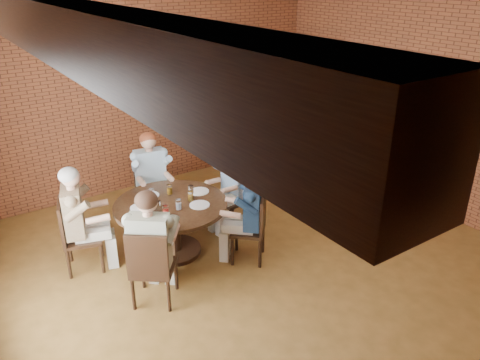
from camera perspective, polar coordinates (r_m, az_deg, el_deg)
floor at (r=6.01m, az=3.65°, el=-11.67°), size 7.00×7.00×0.00m
wall_back at (r=8.11m, az=-11.51°, el=10.86°), size 7.00×0.00×7.00m
wall_right at (r=7.56m, az=24.16°, el=8.26°), size 0.00×7.00×7.00m
ceiling_beam at (r=3.85m, az=-26.83°, el=18.11°), size 0.22×6.90×0.26m
dining_table at (r=6.25m, az=-8.33°, el=-4.60°), size 1.48×1.48×0.75m
chair_a at (r=6.87m, az=-0.55°, el=-1.82°), size 0.46×0.46×0.91m
diner_a at (r=6.76m, az=-1.06°, el=-0.90°), size 0.68×0.58×1.29m
chair_b at (r=7.20m, az=-10.77°, el=-0.78°), size 0.52×0.52×0.97m
diner_b at (r=7.05m, az=-10.69°, el=0.20°), size 0.67×0.78×1.39m
chair_c at (r=6.22m, az=-19.57°, el=-6.09°), size 0.57×0.57×0.97m
diner_c at (r=6.13m, az=-18.93°, el=-4.58°), size 0.83×0.74×1.39m
chair_d at (r=5.35m, az=-10.79°, el=-10.22°), size 0.65×0.65×0.98m
diner_d at (r=5.33m, az=-10.69°, el=-8.06°), size 0.89×0.91×1.41m
chair_e at (r=6.06m, az=1.77°, el=-5.60°), size 0.59×0.59×0.93m
diner_e at (r=5.99m, az=1.00°, el=-4.26°), size 0.82×0.81×1.32m
plate_a at (r=6.40m, az=-4.97°, el=-1.39°), size 0.26×0.26×0.01m
plate_b at (r=6.38m, az=-10.98°, el=-1.85°), size 0.26×0.26×0.01m
plate_c at (r=6.08m, az=-12.05°, el=-3.32°), size 0.26×0.26×0.01m
plate_d at (r=6.04m, az=-4.95°, el=-3.04°), size 0.26×0.26×0.01m
glass_a at (r=6.30m, az=-5.99°, el=-1.25°), size 0.07×0.07×0.14m
glass_b at (r=6.36m, az=-8.59°, el=-1.13°), size 0.07×0.07×0.14m
glass_c at (r=6.27m, az=-10.72°, el=-1.66°), size 0.07×0.07×0.14m
glass_d at (r=6.09m, az=-10.66°, el=-2.47°), size 0.07×0.07×0.14m
glass_e at (r=5.94m, az=-9.93°, el=-3.14°), size 0.07×0.07×0.14m
glass_f at (r=5.82m, az=-9.04°, el=-3.69°), size 0.07×0.07×0.14m
glass_g at (r=5.95m, az=-7.50°, el=-2.95°), size 0.07×0.07×0.14m
glass_h at (r=6.14m, az=-6.04°, el=-1.96°), size 0.07×0.07×0.14m
smartphone at (r=6.00m, az=-4.60°, el=-3.26°), size 0.07×0.13×0.01m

